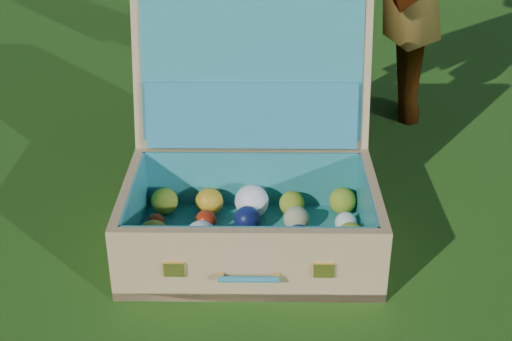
# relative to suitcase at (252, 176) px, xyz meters

# --- Properties ---
(ground) EXTENTS (60.00, 60.00, 0.00)m
(ground) POSITION_rel_suitcase_xyz_m (-0.13, -0.27, -0.16)
(ground) COLOR #215114
(ground) RESTS_ON ground
(suitcase) EXTENTS (0.67, 0.61, 0.56)m
(suitcase) POSITION_rel_suitcase_xyz_m (0.00, 0.00, 0.00)
(suitcase) COLOR tan
(suitcase) RESTS_ON ground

